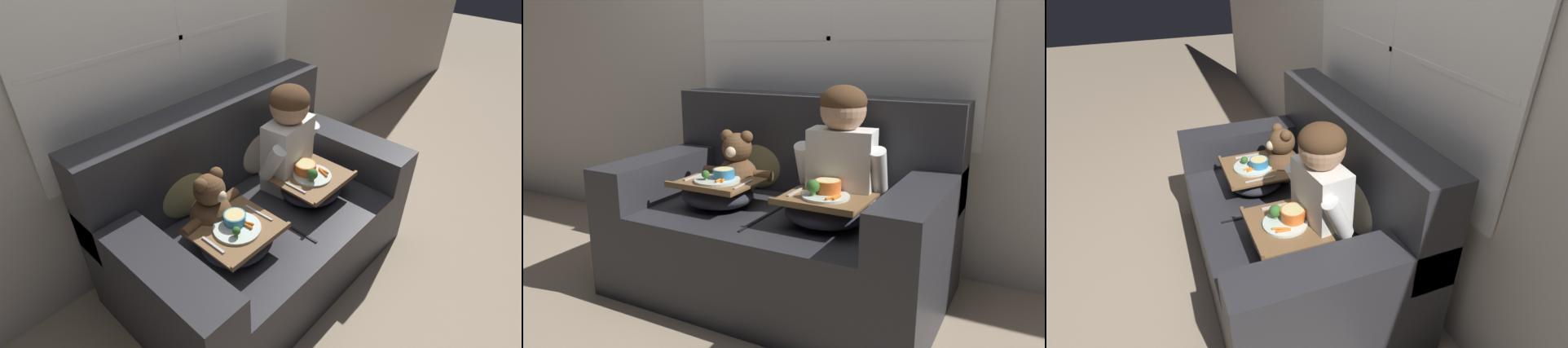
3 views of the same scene
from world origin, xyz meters
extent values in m
plane|color=tan|center=(0.00, 0.00, 0.00)|extent=(14.00, 14.00, 0.00)
cube|color=beige|center=(0.00, 0.62, 1.30)|extent=(8.00, 0.05, 2.60)
cube|color=white|center=(0.00, 0.57, 1.26)|extent=(1.69, 0.02, 1.13)
cube|color=black|center=(0.00, 0.58, 1.26)|extent=(1.64, 0.01, 1.08)
cube|color=white|center=(0.00, 0.57, 1.26)|extent=(0.02, 0.02, 1.08)
cube|color=white|center=(0.00, 0.57, 1.26)|extent=(1.64, 0.02, 0.02)
cube|color=#2D2D33|center=(0.00, 0.00, 0.22)|extent=(1.61, 0.97, 0.44)
cube|color=#2D2D33|center=(0.00, 0.37, 0.71)|extent=(1.61, 0.22, 0.53)
cube|color=#2D2D33|center=(-0.70, 0.00, 0.55)|extent=(0.22, 0.97, 0.21)
cube|color=#2D2D33|center=(0.70, 0.00, 0.55)|extent=(0.22, 0.97, 0.21)
cube|color=black|center=(0.00, -0.02, 0.44)|extent=(0.01, 0.71, 0.01)
ellipsoid|color=#C1B293|center=(0.29, 0.30, 0.62)|extent=(0.38, 0.18, 0.40)
ellipsoid|color=#898456|center=(-0.29, 0.30, 0.62)|extent=(0.36, 0.17, 0.37)
cube|color=white|center=(0.29, 0.07, 0.65)|extent=(0.32, 0.20, 0.41)
sphere|color=tan|center=(0.29, 0.07, 0.94)|extent=(0.21, 0.21, 0.21)
ellipsoid|color=#4C331E|center=(0.29, 0.07, 0.98)|extent=(0.22, 0.22, 0.15)
cylinder|color=white|center=(0.12, 0.03, 0.68)|extent=(0.10, 0.17, 0.23)
cylinder|color=white|center=(0.47, 0.08, 0.68)|extent=(0.10, 0.17, 0.23)
sphere|color=brown|center=(-0.29, 0.07, 0.55)|extent=(0.22, 0.22, 0.22)
sphere|color=brown|center=(-0.29, 0.07, 0.71)|extent=(0.16, 0.16, 0.16)
sphere|color=brown|center=(-0.35, 0.06, 0.77)|extent=(0.07, 0.07, 0.07)
sphere|color=brown|center=(-0.24, 0.08, 0.77)|extent=(0.07, 0.07, 0.07)
sphere|color=beige|center=(-0.28, 0.00, 0.70)|extent=(0.06, 0.06, 0.06)
sphere|color=black|center=(-0.28, -0.01, 0.70)|extent=(0.02, 0.02, 0.02)
cylinder|color=brown|center=(-0.43, 0.05, 0.57)|extent=(0.12, 0.07, 0.06)
cylinder|color=brown|center=(-0.15, 0.09, 0.57)|extent=(0.12, 0.07, 0.06)
cylinder|color=brown|center=(-0.33, -0.04, 0.47)|extent=(0.07, 0.10, 0.06)
cylinder|color=brown|center=(-0.23, -0.03, 0.47)|extent=(0.07, 0.10, 0.06)
ellipsoid|color=#2D2D38|center=(0.29, -0.11, 0.50)|extent=(0.37, 0.33, 0.12)
cube|color=brown|center=(0.29, -0.11, 0.56)|extent=(0.39, 0.35, 0.01)
cube|color=brown|center=(0.29, -0.28, 0.58)|extent=(0.39, 0.02, 0.02)
cylinder|color=silver|center=(0.29, -0.11, 0.58)|extent=(0.22, 0.22, 0.01)
cylinder|color=orange|center=(0.28, -0.07, 0.61)|extent=(0.12, 0.12, 0.06)
cylinder|color=#E5D189|center=(0.28, -0.07, 0.64)|extent=(0.11, 0.11, 0.01)
sphere|color=#38702D|center=(0.25, -0.15, 0.62)|extent=(0.06, 0.06, 0.06)
cylinder|color=#7A9E56|center=(0.25, -0.15, 0.59)|extent=(0.02, 0.02, 0.03)
cylinder|color=orange|center=(0.34, -0.15, 0.59)|extent=(0.04, 0.07, 0.01)
cylinder|color=orange|center=(0.36, -0.14, 0.59)|extent=(0.02, 0.07, 0.01)
cube|color=silver|center=(0.14, -0.11, 0.57)|extent=(0.01, 0.14, 0.01)
ellipsoid|color=#2D2D38|center=(-0.29, -0.11, 0.50)|extent=(0.37, 0.33, 0.12)
cube|color=brown|center=(-0.29, -0.11, 0.56)|extent=(0.39, 0.34, 0.01)
cube|color=brown|center=(-0.29, -0.27, 0.58)|extent=(0.39, 0.02, 0.02)
cylinder|color=silver|center=(-0.29, -0.11, 0.58)|extent=(0.23, 0.23, 0.01)
cylinder|color=#3889C1|center=(-0.27, -0.08, 0.61)|extent=(0.11, 0.11, 0.05)
cylinder|color=#E5D189|center=(-0.27, -0.08, 0.63)|extent=(0.10, 0.10, 0.01)
sphere|color=#38702D|center=(-0.33, -0.15, 0.61)|extent=(0.04, 0.04, 0.04)
cylinder|color=#7A9E56|center=(-0.33, -0.15, 0.59)|extent=(0.02, 0.02, 0.02)
cylinder|color=orange|center=(-0.26, -0.15, 0.59)|extent=(0.02, 0.06, 0.01)
cylinder|color=orange|center=(-0.24, -0.14, 0.59)|extent=(0.03, 0.05, 0.01)
cube|color=silver|center=(-0.44, -0.11, 0.57)|extent=(0.01, 0.14, 0.01)
cube|color=silver|center=(-0.14, -0.11, 0.57)|extent=(0.02, 0.17, 0.01)
camera|label=1|loc=(-1.26, -1.16, 1.88)|focal=28.00mm
camera|label=2|loc=(1.15, -2.10, 1.22)|focal=35.00mm
camera|label=3|loc=(1.77, -0.58, 1.75)|focal=28.00mm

